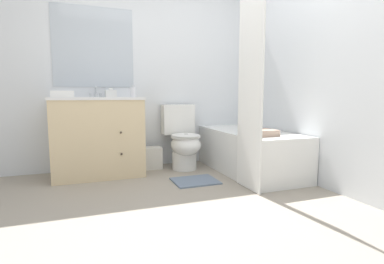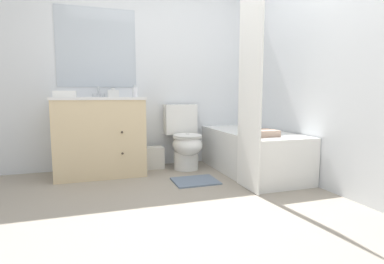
{
  "view_description": "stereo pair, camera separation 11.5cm",
  "coord_description": "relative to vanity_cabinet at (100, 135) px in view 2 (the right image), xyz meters",
  "views": [
    {
      "loc": [
        -0.94,
        -2.09,
        0.9
      ],
      "look_at": [
        0.12,
        0.77,
        0.53
      ],
      "focal_mm": 28.0,
      "sensor_mm": 36.0,
      "label": 1
    },
    {
      "loc": [
        -0.83,
        -2.13,
        0.9
      ],
      "look_at": [
        0.12,
        0.77,
        0.53
      ],
      "focal_mm": 28.0,
      "sensor_mm": 36.0,
      "label": 2
    }
  ],
  "objects": [
    {
      "name": "soap_dispenser",
      "position": [
        0.4,
        -0.01,
        0.49
      ],
      "size": [
        0.06,
        0.06,
        0.14
      ],
      "color": "silver",
      "rests_on": "vanity_cabinet"
    },
    {
      "name": "shower_curtain",
      "position": [
        1.33,
        -1.04,
        0.56
      ],
      "size": [
        0.01,
        0.43,
        2.01
      ],
      "color": "white",
      "rests_on": "ground_plane"
    },
    {
      "name": "bath_mat",
      "position": [
        0.93,
        -0.64,
        -0.45
      ],
      "size": [
        0.46,
        0.38,
        0.02
      ],
      "color": "slate",
      "rests_on": "ground_plane"
    },
    {
      "name": "toilet",
      "position": [
        1.0,
        -0.03,
        -0.09
      ],
      "size": [
        0.41,
        0.63,
        0.79
      ],
      "color": "white",
      "rests_on": "ground_plane"
    },
    {
      "name": "wall_back",
      "position": [
        0.77,
        0.31,
        0.8
      ],
      "size": [
        8.0,
        0.06,
        2.5
      ],
      "color": "silver",
      "rests_on": "ground_plane"
    },
    {
      "name": "bathtub",
      "position": [
        1.69,
        -0.46,
        -0.2
      ],
      "size": [
        0.68,
        1.5,
        0.49
      ],
      "color": "white",
      "rests_on": "ground_plane"
    },
    {
      "name": "tissue_box",
      "position": [
        0.17,
        0.14,
        0.48
      ],
      "size": [
        0.12,
        0.15,
        0.11
      ],
      "color": "white",
      "rests_on": "vanity_cabinet"
    },
    {
      "name": "bath_towel_folded",
      "position": [
        1.55,
        -0.89,
        0.07
      ],
      "size": [
        0.33,
        0.25,
        0.06
      ],
      "color": "tan",
      "rests_on": "bathtub"
    },
    {
      "name": "wastebasket",
      "position": [
        0.64,
        0.1,
        -0.32
      ],
      "size": [
        0.22,
        0.19,
        0.27
      ],
      "color": "silver",
      "rests_on": "ground_plane"
    },
    {
      "name": "sink_faucet",
      "position": [
        -0.0,
        0.2,
        0.47
      ],
      "size": [
        0.14,
        0.12,
        0.12
      ],
      "color": "silver",
      "rests_on": "vanity_cabinet"
    },
    {
      "name": "wall_right",
      "position": [
        2.06,
        -0.57,
        0.8
      ],
      "size": [
        0.05,
        2.72,
        2.5
      ],
      "color": "silver",
      "rests_on": "ground_plane"
    },
    {
      "name": "hand_towel_folded",
      "position": [
        -0.34,
        -0.15,
        0.47
      ],
      "size": [
        0.22,
        0.15,
        0.06
      ],
      "color": "white",
      "rests_on": "vanity_cabinet"
    },
    {
      "name": "ground_plane",
      "position": [
        0.77,
        -1.43,
        -0.45
      ],
      "size": [
        14.0,
        14.0,
        0.0
      ],
      "primitive_type": "plane",
      "color": "gray"
    },
    {
      "name": "vanity_cabinet",
      "position": [
        0.0,
        0.0,
        0.0
      ],
      "size": [
        0.98,
        0.61,
        0.89
      ],
      "color": "beige",
      "rests_on": "ground_plane"
    }
  ]
}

